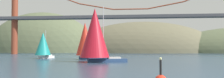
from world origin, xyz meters
TOP-DOWN VIEW (x-y plane):
  - headland_left at (-55.00, 135.00)m, footprint 66.95×44.00m
  - headland_center at (5.00, 135.00)m, footprint 85.88×44.00m
  - suspension_bridge at (-0.00, 95.00)m, footprint 140.61×6.00m
  - sailboat_scarlet_sail at (-9.13, 48.24)m, footprint 9.47×6.76m
  - sailboat_crimson_sail at (-4.28, 35.67)m, footprint 10.96×7.94m
  - sailboat_teal_sail at (-22.04, 51.61)m, footprint 5.12×7.57m

SIDE VIEW (x-z plane):
  - headland_left at x=-55.00m, z-range -23.80..23.80m
  - headland_center at x=5.00m, z-range -17.59..17.59m
  - sailboat_teal_sail at x=-22.04m, z-range -0.02..7.93m
  - sailboat_scarlet_sail at x=-9.13m, z-range 0.03..9.97m
  - sailboat_crimson_sail at x=-4.28m, z-range 0.04..12.21m
  - suspension_bridge at x=0.00m, z-range -1.15..35.06m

